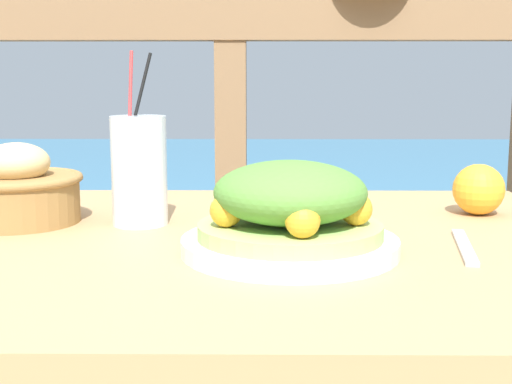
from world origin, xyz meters
TOP-DOWN VIEW (x-y plane):
  - patio_table at (0.00, 0.00)m, footprint 1.07×0.79m
  - railing_fence at (-0.00, 0.69)m, footprint 2.80×0.08m
  - sea_backdrop at (0.00, 3.19)m, footprint 12.00×4.00m
  - salad_plate at (0.11, -0.08)m, footprint 0.27×0.27m
  - drink_glass at (-0.11, 0.09)m, footprint 0.08×0.08m
  - bread_basket at (-0.29, 0.10)m, footprint 0.19×0.19m
  - knife at (0.33, -0.05)m, footprint 0.05×0.18m
  - orange_near_basket at (0.41, 0.17)m, footprint 0.08×0.08m

SIDE VIEW (x-z plane):
  - sea_backdrop at x=0.00m, z-range 0.00..0.41m
  - patio_table at x=0.00m, z-range 0.27..1.02m
  - knife at x=0.33m, z-range 0.75..0.76m
  - railing_fence at x=0.00m, z-range 0.20..1.34m
  - orange_near_basket at x=0.41m, z-range 0.75..0.83m
  - bread_basket at x=-0.29m, z-range 0.74..0.86m
  - salad_plate at x=0.11m, z-range 0.75..0.86m
  - drink_glass at x=-0.11m, z-range 0.71..0.96m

